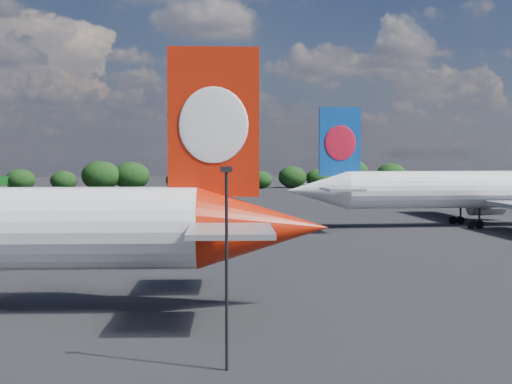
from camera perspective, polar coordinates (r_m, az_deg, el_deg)
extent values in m
plane|color=black|center=(100.69, -15.49, -3.25)|extent=(500.00, 500.00, 0.00)
cone|color=red|center=(49.69, 0.58, -2.87)|extent=(10.12, 7.44, 5.73)
cube|color=red|center=(49.43, -3.42, 5.60)|extent=(6.29, 1.82, 10.31)
ellipsoid|color=white|center=(49.08, -3.43, 5.37)|extent=(4.76, 1.18, 5.27)
ellipsoid|color=white|center=(49.77, -3.41, 5.34)|extent=(4.76, 1.18, 5.27)
cube|color=gray|center=(43.33, -2.06, -3.14)|extent=(6.42, 7.76, 0.34)
cube|color=gray|center=(55.87, -2.08, -1.75)|extent=(6.42, 7.76, 0.34)
cylinder|color=white|center=(112.36, 17.79, 0.21)|extent=(42.65, 10.33, 5.56)
cone|color=white|center=(104.22, 4.91, 0.13)|extent=(9.48, 6.54, 5.56)
cube|color=#0D4398|center=(104.84, 6.72, 4.03)|extent=(6.14, 1.25, 10.02)
ellipsoid|color=red|center=(104.52, 6.76, 3.92)|extent=(4.67, 0.75, 5.12)
ellipsoid|color=red|center=(105.17, 6.68, 3.92)|extent=(4.67, 0.75, 5.12)
cube|color=gray|center=(98.74, 6.92, 0.22)|extent=(5.73, 7.20, 0.33)
cube|color=gray|center=(110.64, 5.38, 0.53)|extent=(5.73, 7.20, 0.33)
cube|color=gray|center=(126.56, 15.94, -0.27)|extent=(9.72, 22.93, 0.61)
cylinder|color=gray|center=(122.48, 17.90, -1.08)|extent=(5.87, 3.62, 3.00)
cube|color=gray|center=(122.43, 17.91, -0.72)|extent=(2.47, 0.61, 1.34)
cylinder|color=black|center=(108.66, 17.43, -1.94)|extent=(0.34, 0.34, 2.78)
cylinder|color=black|center=(108.76, 17.42, -2.49)|extent=(1.27, 0.64, 1.22)
cylinder|color=black|center=(108.26, 16.83, -2.51)|extent=(1.27, 0.64, 1.22)
cylinder|color=black|center=(114.75, 16.05, -1.66)|extent=(0.34, 0.34, 2.78)
cylinder|color=black|center=(114.84, 16.04, -2.18)|extent=(1.27, 0.64, 1.22)
cylinder|color=black|center=(114.36, 15.47, -2.20)|extent=(1.27, 0.64, 1.22)
cylinder|color=black|center=(35.73, -2.36, -6.42)|extent=(0.16, 0.16, 9.96)
cube|color=black|center=(35.25, -2.38, 1.83)|extent=(0.55, 0.30, 0.28)
cube|color=#14651C|center=(217.24, -19.26, 0.86)|extent=(6.00, 0.30, 2.60)
cylinder|color=gray|center=(217.09, -18.60, 0.29)|extent=(0.20, 0.20, 2.00)
cube|color=gold|center=(222.32, -11.40, 1.23)|extent=(5.00, 0.30, 3.00)
cylinder|color=gray|center=(222.42, -11.39, 0.52)|extent=(0.30, 0.30, 2.50)
ellipsoid|color=black|center=(219.03, -18.33, 0.91)|extent=(8.51, 7.20, 6.55)
ellipsoid|color=black|center=(216.64, -15.14, 0.86)|extent=(7.70, 6.51, 5.92)
ellipsoid|color=black|center=(217.43, -12.30, 1.29)|extent=(11.52, 9.75, 8.86)
ellipsoid|color=black|center=(218.98, -9.94, 1.28)|extent=(11.07, 9.36, 8.51)
ellipsoid|color=black|center=(219.18, -6.27, 0.95)|extent=(7.45, 6.31, 5.73)
ellipsoid|color=black|center=(228.04, -2.71, 1.48)|extent=(12.00, 10.15, 9.23)
ellipsoid|color=black|center=(225.05, 0.41, 1.00)|extent=(7.24, 6.13, 5.57)
ellipsoid|color=black|center=(229.96, 2.92, 1.22)|extent=(9.17, 7.76, 7.05)
ellipsoid|color=black|center=(233.42, 4.97, 1.12)|extent=(7.88, 6.67, 6.06)
ellipsoid|color=black|center=(240.14, 7.59, 1.54)|extent=(12.02, 10.17, 9.25)
ellipsoid|color=black|center=(244.65, 10.76, 1.37)|extent=(10.17, 8.61, 7.82)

